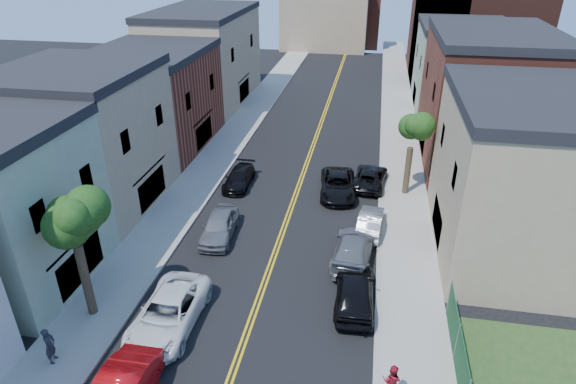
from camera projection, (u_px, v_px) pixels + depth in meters
The scene contains 25 objects.
sidewalk_left at pixel (235, 133), 47.11m from camera, with size 3.20×100.00×0.15m, color gray.
sidewalk_right at pixel (401, 143), 44.63m from camera, with size 3.20×100.00×0.15m, color gray.
curb_left at pixel (252, 134), 46.83m from camera, with size 0.30×100.00×0.15m, color gray.
curb_right at pixel (382, 142), 44.90m from camera, with size 0.30×100.00×0.15m, color gray.
bldg_left_tan_near at pixel (84, 142), 32.93m from camera, with size 9.00×10.00×9.00m, color #998466.
bldg_left_brick at pixel (153, 102), 42.76m from camera, with size 9.00×12.00×8.00m, color brown.
bldg_left_tan_far at pixel (204, 59), 54.63m from camera, with size 9.00×16.00×9.50m, color #998466.
bldg_right_tan at pixel (526, 181), 27.66m from camera, with size 9.00×12.00×9.00m, color #998466.
bldg_right_brick at pixel (485, 101), 39.65m from camera, with size 9.00×14.00×10.00m, color brown.
bldg_right_palegrn at pixel (460, 70), 52.21m from camera, with size 9.00×12.00×8.50m, color gray.
church at pixel (467, 20), 63.61m from camera, with size 16.20×14.20×22.60m.
backdrop_left at pixel (325, 12), 80.41m from camera, with size 14.00×8.00×12.00m, color #998466.
backdrop_center at pixel (350, 15), 83.73m from camera, with size 10.00×8.00×10.00m, color brown.
tree_left_mid at pixel (67, 199), 21.41m from camera, with size 5.20×5.20×9.29m.
tree_right_far at pixel (414, 120), 33.28m from camera, with size 4.40×4.40×8.03m.
white_pickup at pixel (168, 313), 23.33m from camera, with size 2.70×5.85×1.63m, color white.
grey_car_left at pixel (219, 226), 30.45m from camera, with size 1.88×4.67×1.59m, color slate.
black_car_left at pixel (239, 178), 36.89m from camera, with size 1.80×4.42×1.28m, color black.
grey_car_right at pixel (353, 249), 28.21m from camera, with size 2.20×5.42×1.57m, color slate.
black_car_right at pixel (355, 290), 24.75m from camera, with size 2.02×5.03×1.71m, color black.
silver_car_right at pixel (370, 222), 31.06m from camera, with size 1.46×4.18×1.38m, color #B1B3B9.
dark_car_right_far at pixel (370, 177), 36.91m from camera, with size 2.28×4.95×1.38m, color black.
black_suv_lane at pixel (338, 185), 35.60m from camera, with size 2.49×5.40×1.50m, color black.
pedestrian_left at pixel (50, 345), 21.15m from camera, with size 0.65×0.43×1.79m, color #23232A.
pedestrian_right at pixel (392, 381), 19.52m from camera, with size 0.80×0.63×1.65m, color maroon.
Camera 1 is at (5.04, -2.82, 16.75)m, focal length 30.38 mm.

